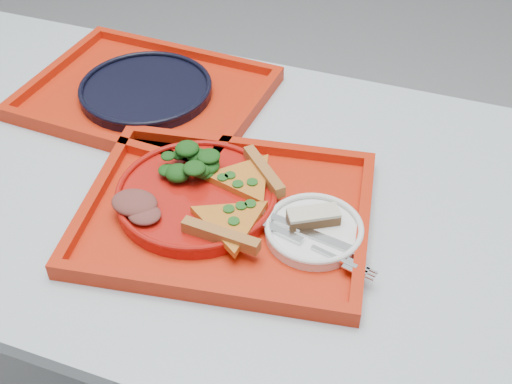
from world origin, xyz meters
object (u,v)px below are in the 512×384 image
tray_main (226,215)px  navy_plate (146,91)px  dinner_plate (197,196)px  dessert_bar (313,217)px  tray_far (147,97)px

tray_main → navy_plate: navy_plate is taller
tray_main → dinner_plate: 0.06m
navy_plate → dessert_bar: (0.41, -0.25, 0.02)m
dinner_plate → navy_plate: size_ratio=1.00×
dinner_plate → dessert_bar: (0.19, 0.00, 0.02)m
tray_main → dessert_bar: bearing=-3.6°
tray_main → tray_far: (-0.28, 0.26, 0.00)m
dessert_bar → dinner_plate: bearing=150.1°
tray_far → dessert_bar: (0.41, -0.25, 0.03)m
navy_plate → dessert_bar: 0.48m
dinner_plate → navy_plate: 0.33m
tray_main → tray_far: 0.38m
dinner_plate → dessert_bar: bearing=1.0°
dinner_plate → tray_main: bearing=-10.3°
tray_far → navy_plate: bearing=0.0°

